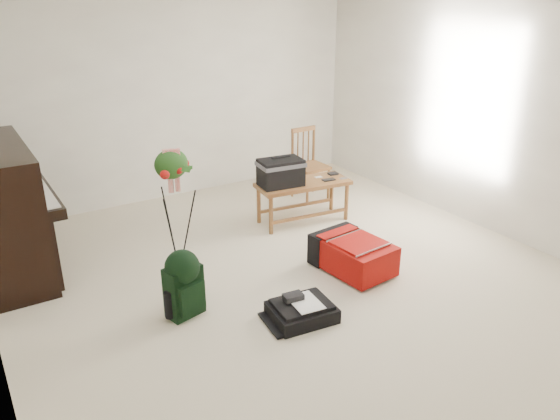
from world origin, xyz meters
TOP-DOWN VIEW (x-y plane):
  - floor at (0.00, 0.00)m, footprint 5.00×5.50m
  - wall_back at (0.00, 2.75)m, footprint 5.00×0.04m
  - wall_right at (2.50, 0.00)m, footprint 0.04×5.50m
  - piano at (-2.19, 1.60)m, footprint 0.71×1.50m
  - bench at (0.65, 1.13)m, footprint 1.12×0.56m
  - dining_chair at (1.35, 1.73)m, footprint 0.40×0.40m
  - red_suitcase at (0.57, -0.07)m, footprint 0.57×0.79m
  - black_duffel at (-0.32, -0.56)m, footprint 0.55×0.46m
  - green_backpack at (-1.11, 0.01)m, footprint 0.33×0.31m
  - flower_stand at (-0.86, 0.73)m, footprint 0.50×0.50m

SIDE VIEW (x-z plane):
  - floor at x=0.00m, z-range -0.01..0.01m
  - black_duffel at x=-0.32m, z-range -0.03..0.18m
  - red_suitcase at x=0.57m, z-range 0.01..0.33m
  - green_backpack at x=-1.11m, z-range 0.03..0.62m
  - dining_chair at x=1.35m, z-range -0.01..0.89m
  - bench at x=0.65m, z-range 0.17..1.00m
  - piano at x=-2.19m, z-range -0.03..1.22m
  - flower_stand at x=-0.86m, z-range -0.02..1.25m
  - wall_back at x=0.00m, z-range 0.00..2.50m
  - wall_right at x=2.50m, z-range 0.00..2.50m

